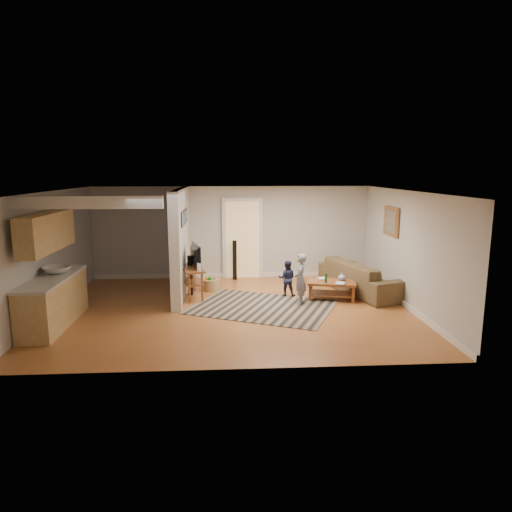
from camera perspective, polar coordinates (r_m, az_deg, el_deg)
The scene contains 11 objects.
ground at distance 9.83m, azimuth -2.82°, elevation -6.64°, with size 7.50×7.50×0.00m, color #935925.
room_shell at distance 9.97m, azimuth -9.08°, elevation 2.08°, with size 7.54×6.02×2.52m.
area_rug at distance 9.94m, azimuth 0.79°, elevation -6.38°, with size 2.90×2.12×0.01m, color black.
sofa at distance 11.46m, azimuth 13.07°, elevation -4.39°, with size 2.58×1.01×0.75m, color #473923.
coffee_table at distance 10.62m, azimuth 9.53°, elevation -3.61°, with size 1.20×0.86×0.64m.
tv_console at distance 10.68m, azimuth -7.97°, elevation -1.72°, with size 0.69×1.21×0.98m.
speaker_left at distance 10.90m, azimuth -8.21°, elevation -2.40°, with size 0.10×0.10×0.96m, color black.
speaker_right at distance 12.32m, azimuth -2.70°, elevation -0.51°, with size 0.11×0.11×1.07m, color black.
toy_basket at distance 11.33m, azimuth -5.64°, elevation -3.51°, with size 0.43×0.43×0.38m.
child at distance 10.25m, azimuth 5.50°, elevation -5.94°, with size 0.41×0.27×1.13m, color gray.
toddler at distance 10.85m, azimuth 3.86°, elevation -4.99°, with size 0.41×0.32×0.85m, color #1C1F3B.
Camera 1 is at (-0.11, -9.38, 2.92)m, focal length 32.00 mm.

